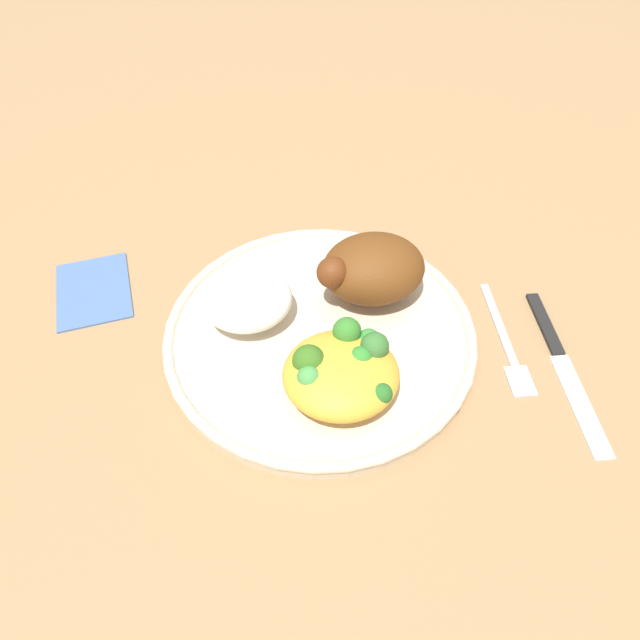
{
  "coord_description": "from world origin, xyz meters",
  "views": [
    {
      "loc": [
        0.06,
        0.36,
        0.43
      ],
      "look_at": [
        0.0,
        0.0,
        0.03
      ],
      "focal_mm": 32.38,
      "sensor_mm": 36.0,
      "label": 1
    }
  ],
  "objects": [
    {
      "name": "ground_plane",
      "position": [
        0.0,
        0.0,
        0.0
      ],
      "size": [
        2.0,
        2.0,
        0.0
      ],
      "primitive_type": "plane",
      "color": "#96744D"
    },
    {
      "name": "plate",
      "position": [
        0.0,
        0.0,
        0.01
      ],
      "size": [
        0.3,
        0.3,
        0.02
      ],
      "color": "beige",
      "rests_on": "ground_plane"
    },
    {
      "name": "roasted_chicken",
      "position": [
        -0.06,
        -0.04,
        0.05
      ],
      "size": [
        0.11,
        0.08,
        0.06
      ],
      "color": "brown",
      "rests_on": "plate"
    },
    {
      "name": "rice_pile",
      "position": [
        0.07,
        -0.03,
        0.04
      ],
      "size": [
        0.09,
        0.08,
        0.04
      ],
      "primitive_type": "ellipsoid",
      "color": "white",
      "rests_on": "plate"
    },
    {
      "name": "mac_cheese_with_broccoli",
      "position": [
        -0.01,
        0.07,
        0.04
      ],
      "size": [
        0.1,
        0.1,
        0.04
      ],
      "color": "gold",
      "rests_on": "plate"
    },
    {
      "name": "fork",
      "position": [
        -0.18,
        0.03,
        0.0
      ],
      "size": [
        0.03,
        0.14,
        0.01
      ],
      "color": "silver",
      "rests_on": "ground_plane"
    },
    {
      "name": "knife",
      "position": [
        -0.22,
        0.05,
        0.0
      ],
      "size": [
        0.03,
        0.19,
        0.01
      ],
      "color": "black",
      "rests_on": "ground_plane"
    },
    {
      "name": "napkin",
      "position": [
        0.23,
        -0.1,
        0.0
      ],
      "size": [
        0.09,
        0.11,
        0.0
      ],
      "primitive_type": "cube",
      "rotation": [
        0.0,
        0.0,
        0.15
      ],
      "color": "#47669E",
      "rests_on": "ground_plane"
    }
  ]
}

